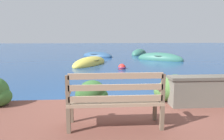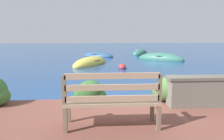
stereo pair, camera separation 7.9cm
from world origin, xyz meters
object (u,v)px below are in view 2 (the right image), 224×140
(rowboat_far, at_px, (98,56))
(rowboat_outer, at_px, (140,54))
(rowboat_nearest, at_px, (90,63))
(rowboat_mid, at_px, (161,59))
(mooring_buoy, at_px, (122,68))
(park_bench, at_px, (112,98))

(rowboat_far, relative_size, rowboat_outer, 1.19)
(rowboat_nearest, xyz_separation_m, rowboat_outer, (4.06, 5.87, 0.01))
(rowboat_nearest, relative_size, rowboat_mid, 1.13)
(rowboat_far, xyz_separation_m, rowboat_outer, (3.59, 1.35, 0.01))
(rowboat_nearest, distance_m, mooring_buoy, 2.41)
(rowboat_nearest, distance_m, rowboat_mid, 5.07)
(park_bench, xyz_separation_m, rowboat_outer, (3.41, 15.12, -0.63))
(rowboat_outer, bearing_deg, rowboat_far, -35.61)
(mooring_buoy, bearing_deg, rowboat_outer, 72.54)
(rowboat_mid, bearing_deg, mooring_buoy, -93.42)
(rowboat_far, distance_m, rowboat_outer, 3.83)
(rowboat_nearest, bearing_deg, rowboat_far, -159.67)
(park_bench, distance_m, rowboat_nearest, 9.30)
(rowboat_far, bearing_deg, rowboat_nearest, -60.10)
(park_bench, distance_m, mooring_buoy, 7.60)
(rowboat_nearest, xyz_separation_m, mooring_buoy, (1.67, -1.74, 0.00))
(rowboat_mid, xyz_separation_m, rowboat_far, (-4.23, 2.63, -0.01))
(rowboat_far, height_order, mooring_buoy, rowboat_far)
(rowboat_far, distance_m, mooring_buoy, 6.38)
(rowboat_nearest, distance_m, rowboat_far, 4.55)
(rowboat_far, bearing_deg, rowboat_mid, 3.99)
(park_bench, distance_m, rowboat_far, 13.79)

